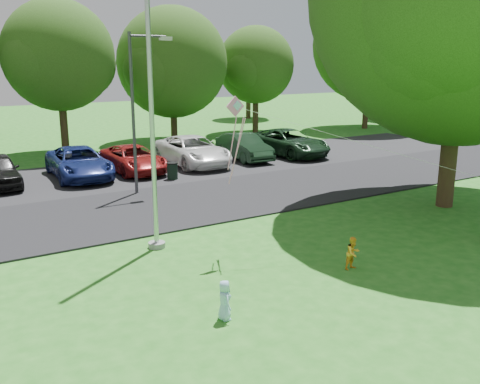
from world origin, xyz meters
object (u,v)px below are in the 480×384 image
street_lamp (139,99)px  child_blue (224,300)px  flagpole (151,105)px  kite (245,125)px  trash_can (172,171)px  child_yellow (353,253)px

street_lamp → child_blue: bearing=-102.4°
flagpole → child_blue: 6.22m
street_lamp → kite: bearing=-89.8°
trash_can → kite: size_ratio=0.11×
flagpole → trash_can: flagpole is taller
street_lamp → kite: size_ratio=0.87×
flagpole → kite: size_ratio=1.36×
street_lamp → child_blue: street_lamp is taller
child_blue → trash_can: bearing=-11.2°
street_lamp → kite: (-0.10, -8.05, -0.21)m
child_yellow → child_blue: bearing=-175.5°
street_lamp → trash_can: 4.35m
trash_can → kite: 10.44m
kite → street_lamp: bearing=89.2°
flagpole → child_blue: bearing=-96.5°
flagpole → street_lamp: 6.73m
child_blue → flagpole: bearing=2.6°
child_yellow → kite: kite is taller
flagpole → child_yellow: (3.74, -4.28, -3.72)m
trash_can → child_blue: 13.80m
child_yellow → kite: (-1.72, 2.61, 3.22)m
street_lamp → child_blue: (-2.68, -11.33, -3.43)m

